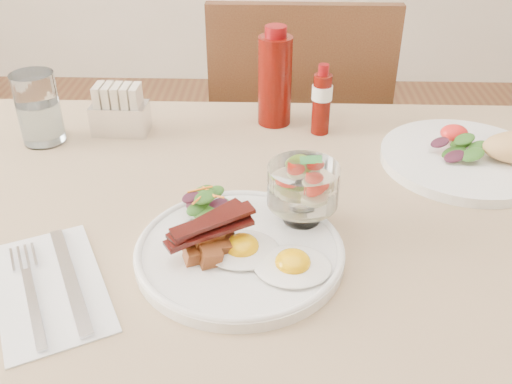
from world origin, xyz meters
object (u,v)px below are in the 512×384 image
at_px(fruit_cup, 303,186).
at_px(second_plate, 478,155).
at_px(table, 311,272).
at_px(chair_far, 296,148).
at_px(main_plate, 240,252).
at_px(hot_sauce_bottle, 322,100).
at_px(sugar_caddy, 120,112).
at_px(water_glass, 39,112).
at_px(ketchup_bottle, 275,79).

xyz_separation_m(fruit_cup, second_plate, (0.31, 0.19, -0.05)).
xyz_separation_m(table, chair_far, (0.00, 0.66, -0.14)).
distance_m(table, main_plate, 0.16).
bearing_deg(table, hot_sauce_bottle, 84.95).
bearing_deg(sugar_caddy, main_plate, -54.44).
xyz_separation_m(table, water_glass, (-0.48, 0.25, 0.15)).
xyz_separation_m(hot_sauce_bottle, water_glass, (-0.51, -0.05, -0.01)).
bearing_deg(second_plate, chair_far, 121.27).
bearing_deg(hot_sauce_bottle, chair_far, 94.28).
xyz_separation_m(table, fruit_cup, (-0.02, -0.01, 0.16)).
bearing_deg(hot_sauce_bottle, second_plate, -23.90).
bearing_deg(fruit_cup, hot_sauce_bottle, 81.59).
height_order(second_plate, sugar_caddy, sugar_caddy).
bearing_deg(sugar_caddy, water_glass, -161.42).
relative_size(table, sugar_caddy, 12.68).
relative_size(chair_far, main_plate, 3.32).
bearing_deg(hot_sauce_bottle, ketchup_bottle, 154.47).
bearing_deg(fruit_cup, sugar_caddy, 137.83).
relative_size(hot_sauce_bottle, water_glass, 1.03).
height_order(hot_sauce_bottle, water_glass, hot_sauce_bottle).
bearing_deg(main_plate, second_plate, 33.93).
height_order(second_plate, water_glass, water_glass).
distance_m(table, hot_sauce_bottle, 0.34).
xyz_separation_m(table, second_plate, (0.29, 0.19, 0.11)).
distance_m(chair_far, main_plate, 0.78).
bearing_deg(main_plate, water_glass, 139.17).
bearing_deg(table, chair_far, 90.00).
distance_m(chair_far, hot_sauce_bottle, 0.46).
xyz_separation_m(ketchup_bottle, sugar_caddy, (-0.29, -0.05, -0.05)).
height_order(table, ketchup_bottle, ketchup_bottle).
bearing_deg(table, sugar_caddy, 140.01).
distance_m(second_plate, water_glass, 0.77).
height_order(chair_far, water_glass, chair_far).
height_order(table, sugar_caddy, sugar_caddy).
relative_size(main_plate, ketchup_bottle, 1.48).
bearing_deg(water_glass, hot_sauce_bottle, 5.90).
bearing_deg(water_glass, ketchup_bottle, 12.55).
relative_size(table, main_plate, 4.75).
distance_m(main_plate, hot_sauce_bottle, 0.41).
height_order(main_plate, second_plate, second_plate).
relative_size(main_plate, second_plate, 0.92).
relative_size(chair_far, ketchup_bottle, 4.91).
height_order(second_plate, hot_sauce_bottle, hot_sauce_bottle).
distance_m(table, ketchup_bottle, 0.39).
relative_size(main_plate, sugar_caddy, 2.67).
bearing_deg(fruit_cup, table, 17.75).
bearing_deg(sugar_caddy, ketchup_bottle, 12.55).
distance_m(chair_far, second_plate, 0.61).
xyz_separation_m(table, ketchup_bottle, (-0.06, 0.35, 0.18)).
height_order(table, water_glass, water_glass).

